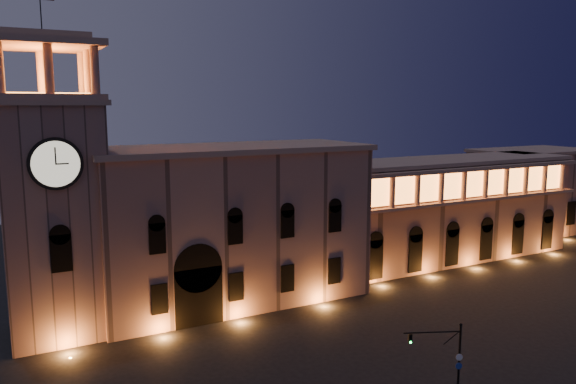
{
  "coord_description": "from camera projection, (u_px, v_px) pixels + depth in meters",
  "views": [
    {
      "loc": [
        -25.38,
        -35.76,
        21.99
      ],
      "look_at": [
        2.11,
        16.0,
        12.94
      ],
      "focal_mm": 35.0,
      "sensor_mm": 36.0,
      "label": 1
    }
  ],
  "objects": [
    {
      "name": "ground",
      "position": [
        356.0,
        374.0,
        46.33
      ],
      "size": [
        160.0,
        160.0,
        0.0
      ],
      "primitive_type": "plane",
      "color": "black",
      "rests_on": "ground"
    },
    {
      "name": "government_building",
      "position": [
        231.0,
        224.0,
        63.17
      ],
      "size": [
        30.8,
        12.8,
        17.6
      ],
      "color": "#8F695E",
      "rests_on": "ground"
    },
    {
      "name": "clock_tower",
      "position": [
        53.0,
        207.0,
        53.23
      ],
      "size": [
        9.8,
        9.8,
        32.4
      ],
      "color": "#8F695E",
      "rests_on": "ground"
    },
    {
      "name": "colonnade_wing",
      "position": [
        445.0,
        208.0,
        80.92
      ],
      "size": [
        40.6,
        11.5,
        14.5
      ],
      "color": "#8A6358",
      "rests_on": "ground"
    },
    {
      "name": "secondary_building",
      "position": [
        532.0,
        192.0,
        98.33
      ],
      "size": [
        20.0,
        12.0,
        14.0
      ],
      "primitive_type": "cube",
      "color": "#8A6358",
      "rests_on": "ground"
    },
    {
      "name": "traffic_light",
      "position": [
        449.0,
        361.0,
        41.5
      ],
      "size": [
        4.19,
        1.99,
        6.2
      ],
      "rotation": [
        0.0,
        0.0,
        -0.41
      ],
      "color": "black",
      "rests_on": "ground"
    }
  ]
}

